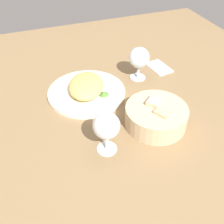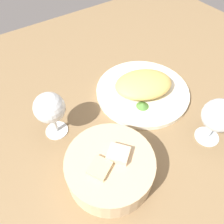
{
  "view_description": "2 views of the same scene",
  "coord_description": "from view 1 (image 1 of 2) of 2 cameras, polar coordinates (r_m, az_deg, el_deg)",
  "views": [
    {
      "loc": [
        69.26,
        -30.66,
        57.66
      ],
      "look_at": [
        10.33,
        -8.91,
        3.85
      ],
      "focal_mm": 42.73,
      "sensor_mm": 36.0,
      "label": 1
    },
    {
      "loc": [
        28.05,
        21.31,
        47.63
      ],
      "look_at": [
        7.26,
        -8.72,
        3.97
      ],
      "focal_mm": 35.39,
      "sensor_mm": 36.0,
      "label": 2
    }
  ],
  "objects": [
    {
      "name": "ground_plane",
      "position": [
        0.96,
        2.86,
        2.77
      ],
      "size": [
        140.0,
        140.0,
        2.0
      ],
      "primitive_type": "cube",
      "color": "olive"
    },
    {
      "name": "omelette",
      "position": [
        0.95,
        -5.56,
        5.63
      ],
      "size": [
        20.03,
        17.21,
        4.49
      ],
      "primitive_type": "ellipsoid",
      "rotation": [
        0.0,
        0.0,
        -0.34
      ],
      "color": "#D7B25C",
      "rests_on": "plate"
    },
    {
      "name": "plate",
      "position": [
        0.96,
        -5.45,
        4.2
      ],
      "size": [
        27.68,
        27.68,
        1.4
      ],
      "primitive_type": "cylinder",
      "color": "white",
      "rests_on": "ground_plane"
    },
    {
      "name": "bread_basket",
      "position": [
        0.83,
        9.4,
        -0.83
      ],
      "size": [
        19.13,
        19.13,
        7.92
      ],
      "color": "tan",
      "rests_on": "ground_plane"
    },
    {
      "name": "folded_napkin",
      "position": [
        1.13,
        10.02,
        9.48
      ],
      "size": [
        11.86,
        8.45,
        0.8
      ],
      "primitive_type": "cube",
      "rotation": [
        0.0,
        0.0,
        0.14
      ],
      "color": "white",
      "rests_on": "ground_plane"
    },
    {
      "name": "wine_glass_far",
      "position": [
        1.01,
        5.81,
        11.31
      ],
      "size": [
        7.81,
        7.81,
        12.72
      ],
      "color": "silver",
      "rests_on": "ground_plane"
    },
    {
      "name": "wine_glass_near",
      "position": [
        0.71,
        -1.19,
        -3.22
      ],
      "size": [
        7.47,
        7.47,
        12.96
      ],
      "color": "silver",
      "rests_on": "ground_plane"
    },
    {
      "name": "lettuce_garnish",
      "position": [
        0.94,
        -1.77,
        4.04
      ],
      "size": [
        3.6,
        3.6,
        1.23
      ],
      "primitive_type": "cone",
      "color": "#487A32",
      "rests_on": "plate"
    }
  ]
}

